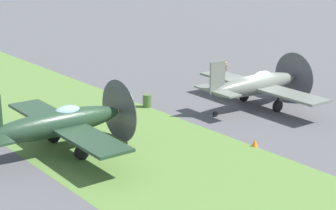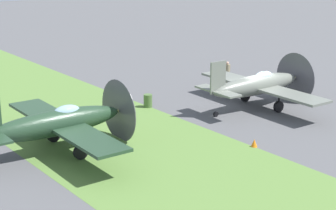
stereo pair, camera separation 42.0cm
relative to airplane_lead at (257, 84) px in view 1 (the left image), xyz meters
name	(u,v)px [view 1 (the left image)]	position (x,y,z in m)	size (l,w,h in m)	color
ground_plane	(250,105)	(-0.67, 0.03, -1.62)	(160.00, 160.00, 0.00)	#515154
grass_verge	(114,139)	(-0.67, -11.37, -1.62)	(120.00, 11.00, 0.01)	#567A38
airplane_lead	(257,84)	(0.00, 0.00, 0.00)	(10.85, 8.61, 3.88)	slate
airplane_wingman	(59,123)	(-0.65, -14.85, 0.04)	(11.09, 8.81, 3.97)	#233D28
ground_crew_chief	(225,71)	(-6.57, 3.33, -0.71)	(0.38, 0.63, 1.73)	#847A5B
fuel_drum	(147,101)	(-4.73, -5.97, -1.17)	(0.60, 0.60, 0.90)	#476633
runway_marker_cone	(255,143)	(5.35, -5.86, -1.40)	(0.36, 0.36, 0.44)	orange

